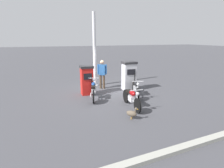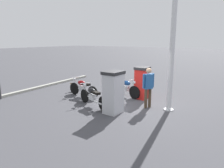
% 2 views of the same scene
% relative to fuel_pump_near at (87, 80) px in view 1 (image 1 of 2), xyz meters
% --- Properties ---
extents(ground_plane, '(120.00, 120.00, 0.00)m').
position_rel_fuel_pump_near_xyz_m(ground_plane, '(0.03, 1.25, -0.79)').
color(ground_plane, '#424247').
extents(fuel_pump_near, '(0.64, 0.69, 1.57)m').
position_rel_fuel_pump_near_xyz_m(fuel_pump_near, '(0.00, 0.00, 0.00)').
color(fuel_pump_near, red).
rests_on(fuel_pump_near, ground).
extents(fuel_pump_far, '(0.69, 0.80, 1.68)m').
position_rel_fuel_pump_near_xyz_m(fuel_pump_far, '(-0.00, 2.49, 0.06)').
color(fuel_pump_far, silver).
rests_on(fuel_pump_far, ground).
extents(motorcycle_near_pump, '(1.96, 0.77, 0.97)m').
position_rel_fuel_pump_near_xyz_m(motorcycle_near_pump, '(0.86, 0.13, -0.33)').
color(motorcycle_near_pump, black).
rests_on(motorcycle_near_pump, ground).
extents(motorcycle_far_pump, '(2.07, 0.90, 0.95)m').
position_rel_fuel_pump_near_xyz_m(motorcycle_far_pump, '(1.18, 2.33, -0.34)').
color(motorcycle_far_pump, black).
rests_on(motorcycle_far_pump, ground).
extents(motorcycle_extra, '(1.96, 0.56, 0.95)m').
position_rel_fuel_pump_near_xyz_m(motorcycle_extra, '(2.64, 1.37, -0.32)').
color(motorcycle_extra, black).
rests_on(motorcycle_extra, ground).
extents(attendant_person, '(0.36, 0.54, 1.72)m').
position_rel_fuel_pump_near_xyz_m(attendant_person, '(-0.86, 1.13, 0.20)').
color(attendant_person, '#473828').
rests_on(attendant_person, ground).
extents(wandering_duck, '(0.44, 0.42, 0.50)m').
position_rel_fuel_pump_near_xyz_m(wandering_duck, '(3.75, 0.84, -0.56)').
color(wandering_duck, brown).
rests_on(wandering_duck, ground).
extents(canopy_support_pole, '(0.40, 0.40, 4.51)m').
position_rel_fuel_pump_near_xyz_m(canopy_support_pole, '(-1.71, 0.92, 1.38)').
color(canopy_support_pole, silver).
rests_on(canopy_support_pole, ground).
extents(road_edge_kerb, '(0.80, 8.34, 0.12)m').
position_rel_fuel_pump_near_xyz_m(road_edge_kerb, '(6.03, 1.25, -0.73)').
color(road_edge_kerb, '#9E9E93').
rests_on(road_edge_kerb, ground).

